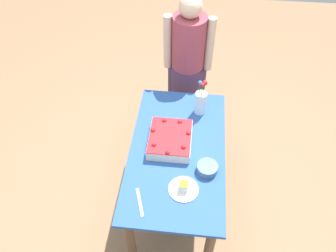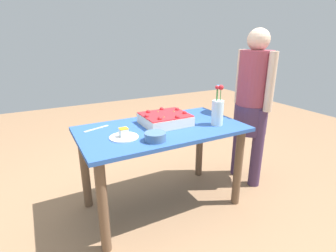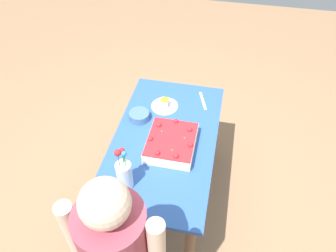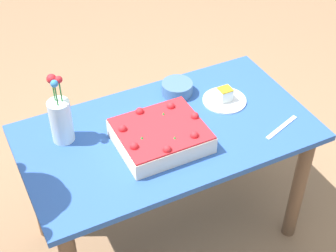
{
  "view_description": "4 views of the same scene",
  "coord_description": "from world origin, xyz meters",
  "px_view_note": "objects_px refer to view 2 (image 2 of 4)",
  "views": [
    {
      "loc": [
        1.55,
        0.09,
        2.69
      ],
      "look_at": [
        -0.11,
        -0.08,
        0.87
      ],
      "focal_mm": 35.0,
      "sensor_mm": 36.0,
      "label": 1
    },
    {
      "loc": [
        0.89,
        1.78,
        1.42
      ],
      "look_at": [
        -0.03,
        0.04,
        0.74
      ],
      "focal_mm": 28.0,
      "sensor_mm": 36.0,
      "label": 2
    },
    {
      "loc": [
        -1.54,
        -0.35,
        2.43
      ],
      "look_at": [
        -0.01,
        -0.03,
        0.87
      ],
      "focal_mm": 35.0,
      "sensor_mm": 36.0,
      "label": 3
    },
    {
      "loc": [
        -0.77,
        -1.56,
        2.24
      ],
      "look_at": [
        -0.05,
        -0.1,
        0.85
      ],
      "focal_mm": 55.0,
      "sensor_mm": 36.0,
      "label": 4
    }
  ],
  "objects_px": {
    "flower_vase": "(218,111)",
    "person_standing": "(252,99)",
    "sheet_cake": "(165,119)",
    "serving_plate_with_slice": "(124,135)",
    "fruit_bowl": "(155,137)",
    "cake_knife": "(96,129)"
  },
  "relations": [
    {
      "from": "fruit_bowl",
      "to": "person_standing",
      "type": "xyz_separation_m",
      "value": [
        -1.13,
        -0.22,
        0.1
      ]
    },
    {
      "from": "cake_knife",
      "to": "fruit_bowl",
      "type": "relative_size",
      "value": 1.42
    },
    {
      "from": "serving_plate_with_slice",
      "to": "flower_vase",
      "type": "height_order",
      "value": "flower_vase"
    },
    {
      "from": "sheet_cake",
      "to": "fruit_bowl",
      "type": "xyz_separation_m",
      "value": [
        0.23,
        0.29,
        -0.01
      ]
    },
    {
      "from": "sheet_cake",
      "to": "fruit_bowl",
      "type": "height_order",
      "value": "sheet_cake"
    },
    {
      "from": "serving_plate_with_slice",
      "to": "person_standing",
      "type": "height_order",
      "value": "person_standing"
    },
    {
      "from": "cake_knife",
      "to": "person_standing",
      "type": "relative_size",
      "value": 0.14
    },
    {
      "from": "serving_plate_with_slice",
      "to": "fruit_bowl",
      "type": "xyz_separation_m",
      "value": [
        -0.18,
        0.16,
        0.01
      ]
    },
    {
      "from": "fruit_bowl",
      "to": "person_standing",
      "type": "distance_m",
      "value": 1.15
    },
    {
      "from": "flower_vase",
      "to": "fruit_bowl",
      "type": "bearing_deg",
      "value": 7.32
    },
    {
      "from": "cake_knife",
      "to": "flower_vase",
      "type": "height_order",
      "value": "flower_vase"
    },
    {
      "from": "sheet_cake",
      "to": "serving_plate_with_slice",
      "type": "distance_m",
      "value": 0.43
    },
    {
      "from": "serving_plate_with_slice",
      "to": "fruit_bowl",
      "type": "bearing_deg",
      "value": 138.1
    },
    {
      "from": "sheet_cake",
      "to": "person_standing",
      "type": "bearing_deg",
      "value": 175.41
    },
    {
      "from": "serving_plate_with_slice",
      "to": "flower_vase",
      "type": "xyz_separation_m",
      "value": [
        -0.78,
        0.08,
        0.1
      ]
    },
    {
      "from": "fruit_bowl",
      "to": "flower_vase",
      "type": "bearing_deg",
      "value": -172.68
    },
    {
      "from": "sheet_cake",
      "to": "fruit_bowl",
      "type": "relative_size",
      "value": 2.48
    },
    {
      "from": "cake_knife",
      "to": "flower_vase",
      "type": "bearing_deg",
      "value": -41.02
    },
    {
      "from": "flower_vase",
      "to": "person_standing",
      "type": "xyz_separation_m",
      "value": [
        -0.53,
        -0.14,
        0.01
      ]
    },
    {
      "from": "fruit_bowl",
      "to": "person_standing",
      "type": "bearing_deg",
      "value": -168.95
    },
    {
      "from": "person_standing",
      "to": "sheet_cake",
      "type": "bearing_deg",
      "value": -4.59
    },
    {
      "from": "flower_vase",
      "to": "cake_knife",
      "type": "bearing_deg",
      "value": -21.95
    }
  ]
}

